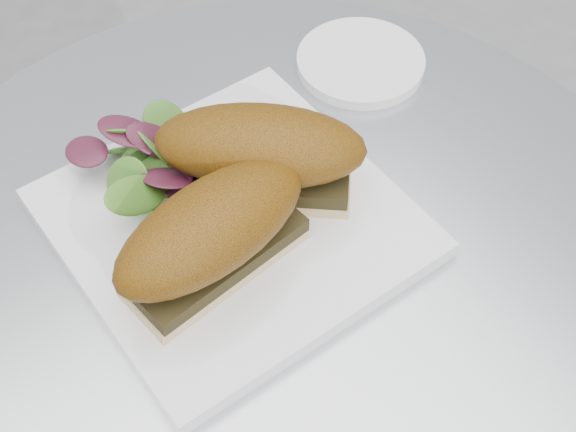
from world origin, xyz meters
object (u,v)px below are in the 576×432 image
Objects in this scene: sandwich_left at (212,234)px; sandwich_right at (260,153)px; plate at (232,222)px; saucer at (361,62)px.

sandwich_right is (0.08, 0.05, 0.00)m from sandwich_left.
plate is 0.06m from sandwich_right.
sandwich_left is 0.09m from sandwich_right.
sandwich_right reaches higher than plate.
sandwich_left is at bearing -135.98° from plate.
plate is 1.48× the size of sandwich_left.
plate is 2.07× the size of saucer.
sandwich_left is at bearing -108.07° from sandwich_right.
sandwich_left reaches higher than plate.
sandwich_left is 0.29m from saucer.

